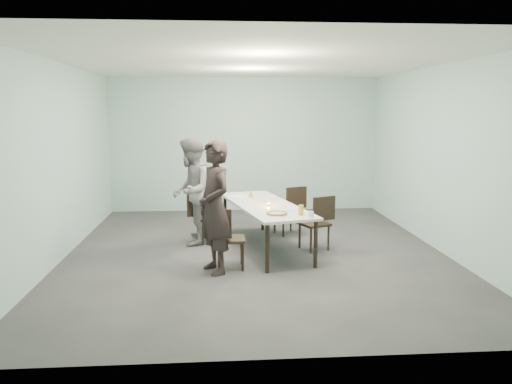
{
  "coord_description": "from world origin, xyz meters",
  "views": [
    {
      "loc": [
        -0.58,
        -7.77,
        2.28
      ],
      "look_at": [
        0.0,
        -0.04,
        1.0
      ],
      "focal_mm": 35.0,
      "sensor_mm": 36.0,
      "label": 1
    }
  ],
  "objects": [
    {
      "name": "room_shell",
      "position": [
        0.0,
        0.0,
        2.03
      ],
      "size": [
        6.02,
        7.02,
        3.01
      ],
      "color": "#9EC7C1",
      "rests_on": "ground"
    },
    {
      "name": "diner_near",
      "position": [
        -0.65,
        -0.92,
        0.94
      ],
      "size": [
        0.69,
        0.81,
        1.87
      ],
      "primitive_type": "imported",
      "rotation": [
        0.0,
        0.0,
        -1.15
      ],
      "color": "black",
      "rests_on": "ground"
    },
    {
      "name": "beer_glass",
      "position": [
        0.62,
        -0.66,
        0.82
      ],
      "size": [
        0.08,
        0.08,
        0.15
      ],
      "primitive_type": "cylinder",
      "color": "#C1852A",
      "rests_on": "table"
    },
    {
      "name": "pizza",
      "position": [
        0.27,
        -0.62,
        0.77
      ],
      "size": [
        0.34,
        0.34,
        0.04
      ],
      "color": "white",
      "rests_on": "table"
    },
    {
      "name": "chair_far_right",
      "position": [
        0.75,
        1.22,
        0.5
      ],
      "size": [
        0.65,
        0.54,
        0.87
      ],
      "rotation": [
        0.0,
        0.0,
        3.5
      ],
      "color": "black",
      "rests_on": "ground"
    },
    {
      "name": "table",
      "position": [
        0.17,
        0.25,
        0.69
      ],
      "size": [
        1.47,
        2.74,
        0.75
      ],
      "rotation": [
        0.0,
        0.0,
        0.23
      ],
      "color": "white",
      "rests_on": "ground"
    },
    {
      "name": "chair_near_left",
      "position": [
        -0.51,
        -0.75,
        0.5
      ],
      "size": [
        0.61,
        0.42,
        0.87
      ],
      "rotation": [
        0.0,
        0.0,
        -0.0
      ],
      "color": "black",
      "rests_on": "ground"
    },
    {
      "name": "tealight",
      "position": [
        0.21,
        0.09,
        0.77
      ],
      "size": [
        0.06,
        0.06,
        0.05
      ],
      "color": "silver",
      "rests_on": "table"
    },
    {
      "name": "amber_tumbler",
      "position": [
        -0.02,
        0.91,
        0.79
      ],
      "size": [
        0.07,
        0.07,
        0.08
      ],
      "primitive_type": "cylinder",
      "color": "#C1852A",
      "rests_on": "table"
    },
    {
      "name": "menu",
      "position": [
        -0.23,
        1.03,
        0.75
      ],
      "size": [
        0.34,
        0.28,
        0.01
      ],
      "primitive_type": "cube",
      "rotation": [
        0.0,
        0.0,
        0.23
      ],
      "color": "silver",
      "rests_on": "table"
    },
    {
      "name": "chair_near_right",
      "position": [
        1.05,
        0.15,
        0.5
      ],
      "size": [
        0.65,
        0.55,
        0.87
      ],
      "rotation": [
        0.0,
        0.0,
        3.54
      ],
      "color": "black",
      "rests_on": "ground"
    },
    {
      "name": "ground",
      "position": [
        0.0,
        0.0,
        0.0
      ],
      "size": [
        7.0,
        7.0,
        0.0
      ],
      "primitive_type": "plane",
      "color": "#333335",
      "rests_on": "ground"
    },
    {
      "name": "water_tumbler",
      "position": [
        0.73,
        -0.85,
        0.8
      ],
      "size": [
        0.08,
        0.08,
        0.09
      ],
      "primitive_type": "cylinder",
      "color": "silver",
      "rests_on": "table"
    },
    {
      "name": "chair_far_left",
      "position": [
        -0.82,
        0.7,
        0.5
      ],
      "size": [
        0.65,
        0.51,
        0.87
      ],
      "rotation": [
        0.0,
        0.0,
        0.24
      ],
      "color": "black",
      "rests_on": "ground"
    },
    {
      "name": "side_plate",
      "position": [
        0.48,
        -0.29,
        0.76
      ],
      "size": [
        0.18,
        0.18,
        0.01
      ],
      "primitive_type": "cylinder",
      "color": "white",
      "rests_on": "table"
    },
    {
      "name": "diner_far",
      "position": [
        -1.05,
        0.65,
        0.91
      ],
      "size": [
        0.79,
        0.96,
        1.83
      ],
      "primitive_type": "imported",
      "rotation": [
        0.0,
        0.0,
        -1.68
      ],
      "color": "gray",
      "rests_on": "ground"
    }
  ]
}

